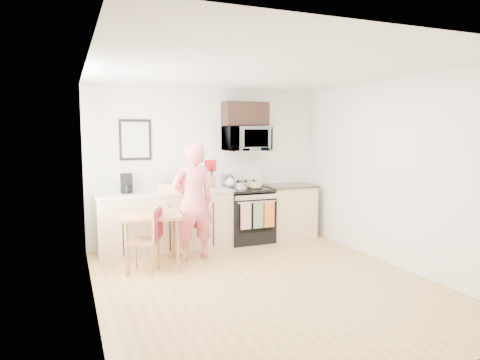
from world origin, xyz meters
name	(u,v)px	position (x,y,z in m)	size (l,w,h in m)	color
floor	(265,283)	(0.00, 0.00, 0.00)	(4.60, 4.60, 0.00)	#A78540
back_wall	(207,166)	(0.00, 2.30, 1.30)	(4.00, 0.04, 2.60)	white
front_wall	(403,213)	(0.00, -2.30, 1.30)	(4.00, 0.04, 2.60)	white
left_wall	(91,188)	(-2.00, 0.00, 1.30)	(0.04, 4.60, 2.60)	white
right_wall	(395,174)	(2.00, 0.00, 1.30)	(0.04, 4.60, 2.60)	white
ceiling	(266,70)	(0.00, 0.00, 2.60)	(4.00, 4.60, 0.04)	white
window	(90,159)	(-1.96, 0.80, 1.55)	(0.06, 1.40, 1.50)	silver
cabinet_left	(166,222)	(-0.80, 2.00, 0.45)	(2.10, 0.60, 0.90)	#DAB48C
countertop_left	(165,193)	(-0.80, 2.00, 0.92)	(2.14, 0.64, 0.04)	beige
cabinet_right	(289,212)	(1.43, 2.00, 0.45)	(0.84, 0.60, 0.90)	#DAB48C
countertop_right	(289,186)	(1.43, 2.00, 0.92)	(0.88, 0.64, 0.04)	black
range	(248,216)	(0.63, 1.98, 0.44)	(0.76, 0.70, 1.16)	black
microwave	(246,139)	(0.63, 2.08, 1.76)	(0.76, 0.51, 0.42)	#B4B4B9
upper_cabinet	(245,114)	(0.63, 2.12, 2.18)	(0.76, 0.35, 0.40)	black
wall_art	(135,140)	(-1.20, 2.28, 1.75)	(0.50, 0.04, 0.65)	black
wall_trivet	(210,166)	(0.05, 2.28, 1.30)	(0.20, 0.02, 0.20)	#AC0E17
person	(193,202)	(-0.54, 1.32, 0.86)	(0.63, 0.41, 1.72)	#DB3C53
dining_table	(151,219)	(-1.18, 1.19, 0.67)	(0.81, 0.81, 0.76)	brown
chair	(153,231)	(-1.21, 0.92, 0.57)	(0.52, 0.50, 0.88)	brown
knife_block	(212,182)	(0.00, 2.06, 1.05)	(0.10, 0.14, 0.22)	brown
utensil_crock	(180,180)	(-0.51, 2.21, 1.08)	(0.11, 0.11, 0.34)	#AC0E17
fruit_bowl	(177,187)	(-0.58, 2.13, 0.97)	(0.21, 0.21, 0.09)	white
milk_carton	(160,183)	(-0.87, 2.08, 1.07)	(0.10, 0.10, 0.26)	tan
coffee_maker	(126,184)	(-1.39, 2.03, 1.08)	(0.17, 0.25, 0.30)	black
bread_bag	(169,188)	(-0.75, 1.90, 1.00)	(0.33, 0.16, 0.12)	tan
cake	(254,185)	(0.72, 1.93, 0.97)	(0.28, 0.28, 0.09)	black
kettle	(230,182)	(0.35, 2.14, 1.02)	(0.17, 0.17, 0.21)	white
pot	(241,187)	(0.44, 1.83, 0.98)	(0.20, 0.34, 0.10)	#B4B4B9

